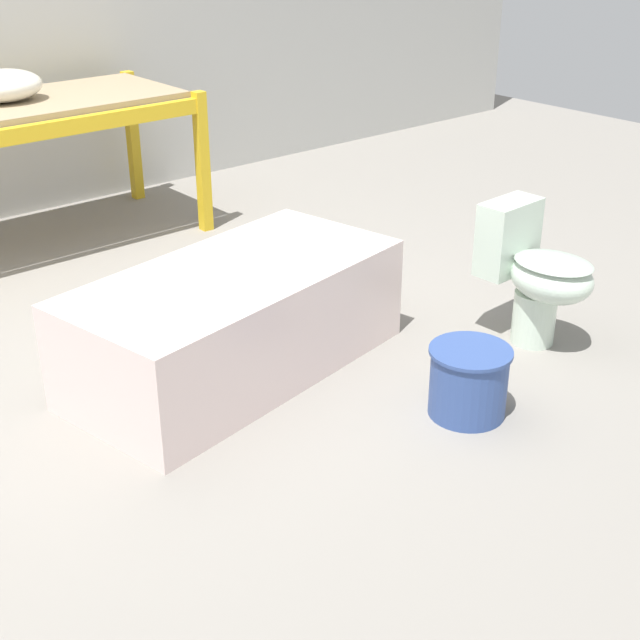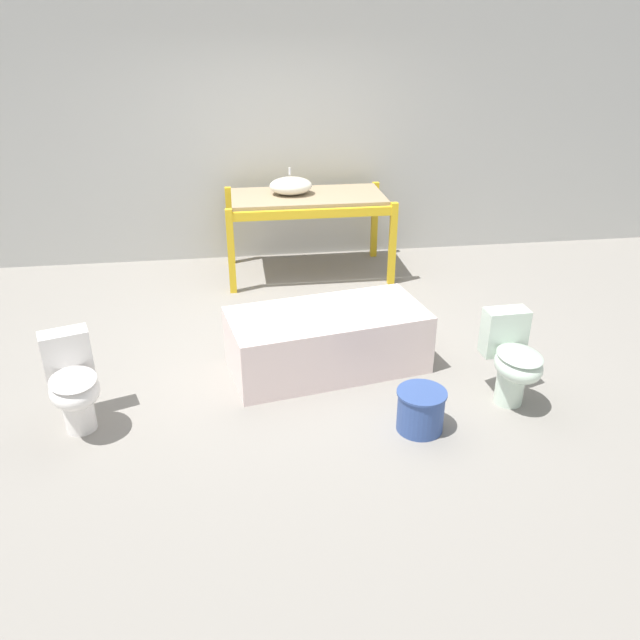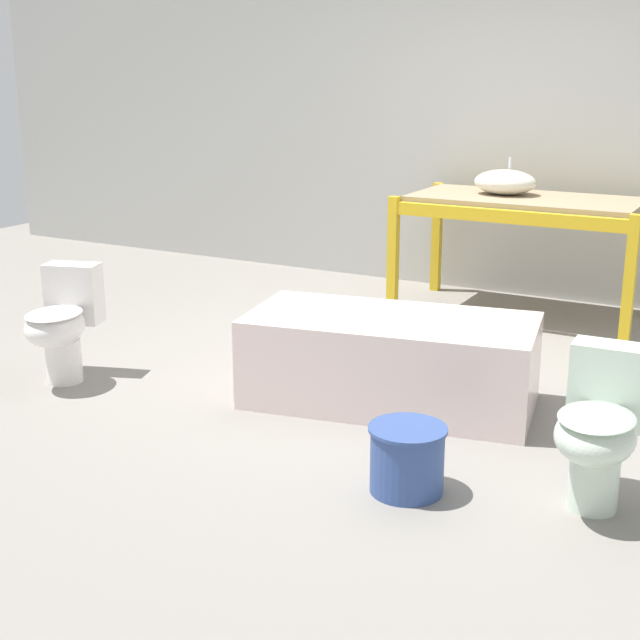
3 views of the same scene
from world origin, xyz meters
name	(u,v)px [view 3 (image 3 of 3)]	position (x,y,z in m)	size (l,w,h in m)	color
ground_plane	(389,369)	(0.00, 0.00, 0.00)	(12.00, 12.00, 0.00)	gray
warehouse_wall_rear	(514,94)	(0.00, 2.28, 1.60)	(10.80, 0.08, 3.20)	#ADADA8
shelving_rack	(525,214)	(0.34, 1.60, 0.77)	(1.76, 0.95, 0.89)	gold
sink_basin	(505,182)	(0.17, 1.65, 0.99)	(0.46, 0.37, 0.26)	silver
bathtub_main	(390,354)	(0.23, -0.51, 0.29)	(1.67, 1.01, 0.50)	silver
toilet_near	(62,322)	(-1.61, -1.11, 0.36)	(0.48, 0.63, 0.67)	white
toilet_far	(599,427)	(1.50, -1.20, 0.36)	(0.35, 0.57, 0.67)	silver
bucket_white	(407,458)	(0.75, -1.46, 0.16)	(0.35, 0.35, 0.30)	#334C8C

